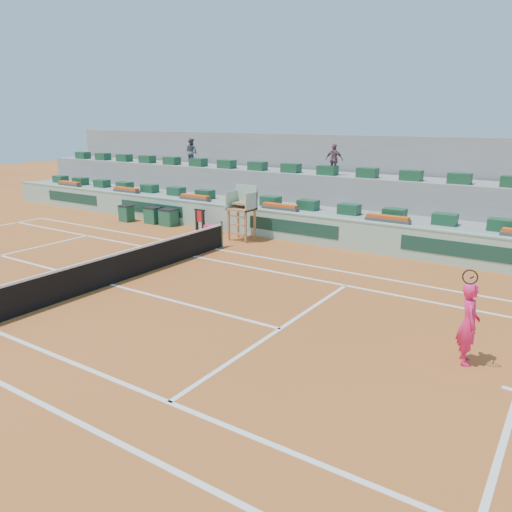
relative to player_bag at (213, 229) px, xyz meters
The scene contains 19 objects.
ground 7.98m from the player_bag, 76.11° to the right, with size 90.00×90.00×0.00m, color #9F4E1E.
seating_tier_lower 3.55m from the player_bag, 57.06° to the left, with size 36.00×4.00×1.20m, color gray.
seating_tier_upper 5.07m from the player_bag, 67.20° to the left, with size 36.00×2.40×2.60m, color gray.
stadium_back_wall 6.76m from the player_bag, 72.72° to the left, with size 36.00×0.40×4.40m, color gray.
player_bag is the anchor object (origin of this frame).
spectator_left 7.12m from the player_bag, 138.60° to the left, with size 0.74×0.58×1.52m, color #51505E.
spectator_mid 6.62m from the player_bag, 43.64° to the left, with size 0.85×0.36×1.46m, color #714B59.
court_lines 7.98m from the player_bag, 76.11° to the right, with size 23.89×11.09×0.01m.
tennis_net 7.98m from the player_bag, 76.11° to the right, with size 0.10×11.97×1.10m.
advertising_hoarding 2.13m from the player_bag, 21.24° to the left, with size 36.00×0.34×1.26m.
umpire_chair 2.36m from the player_bag, ahead, with size 1.10×0.90×2.40m.
seat_row_lower 3.07m from the player_bag, 47.03° to the left, with size 32.90×0.60×0.44m.
seat_row_upper 5.13m from the player_bag, 64.17° to the left, with size 32.90×0.60×0.44m.
flower_planters 1.75m from the player_bag, 71.70° to the left, with size 26.80×0.36×0.28m.
drink_cooler_a 2.96m from the player_bag, behind, with size 0.82×0.71×0.84m.
drink_cooler_b 3.98m from the player_bag, behind, with size 0.78×0.67×0.84m.
drink_cooler_c 5.52m from the player_bag, behind, with size 0.68×0.59×0.84m.
towel_rack 0.98m from the player_bag, behind, with size 0.64×0.11×1.03m.
tennis_player 14.48m from the player_bag, 29.11° to the right, with size 0.65×0.95×2.28m.
Camera 1 is at (12.41, -10.19, 5.21)m, focal length 35.00 mm.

